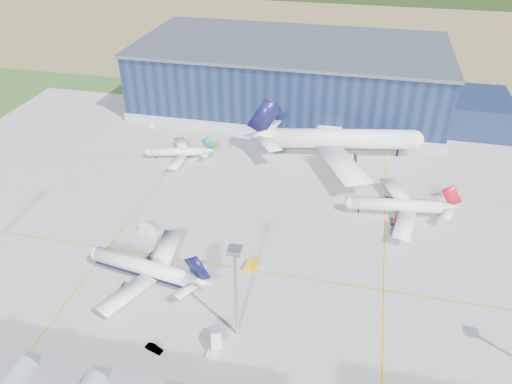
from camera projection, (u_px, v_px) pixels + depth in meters
name	position (u px, v px, depth m)	size (l,w,h in m)	color
ground	(229.00, 241.00, 131.89)	(600.00, 600.00, 0.00)	#305A22
apron	(239.00, 219.00, 140.10)	(220.00, 160.00, 0.08)	gray
farmland	(323.00, 29.00, 312.78)	(600.00, 220.00, 0.01)	#92804E
hangar	(297.00, 79.00, 203.07)	(145.00, 62.00, 26.10)	#101C37
light_mast_center	(236.00, 279.00, 97.05)	(2.60, 2.60, 23.00)	#B6B9BD
airliner_navy	(143.00, 261.00, 116.89)	(33.41, 32.68, 10.89)	white
airliner_red	(397.00, 200.00, 139.09)	(32.60, 31.90, 10.63)	white
airliner_widebody	(344.00, 129.00, 166.72)	(61.01, 59.68, 19.89)	white
airliner_regional	(177.00, 148.00, 168.18)	(24.37, 23.84, 7.95)	white
gse_tug_a	(251.00, 265.00, 122.48)	(2.38, 3.90, 1.62)	gold
gse_van_a	(147.00, 229.00, 134.55)	(2.10, 4.82, 2.10)	silver
gse_tug_c	(214.00, 147.00, 175.65)	(2.07, 3.31, 1.45)	gold
gse_cart_b	(151.00, 125.00, 191.69)	(1.81, 2.72, 1.18)	silver
airstair	(216.00, 340.00, 101.65)	(2.06, 5.15, 3.30)	silver
car_b	(154.00, 348.00, 101.21)	(1.31, 3.76, 1.24)	#99999E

